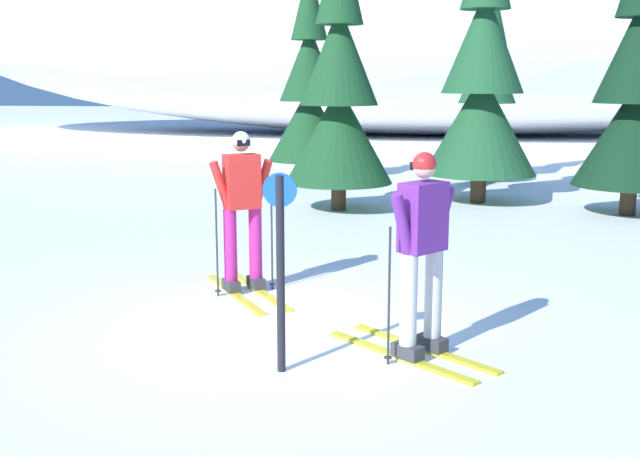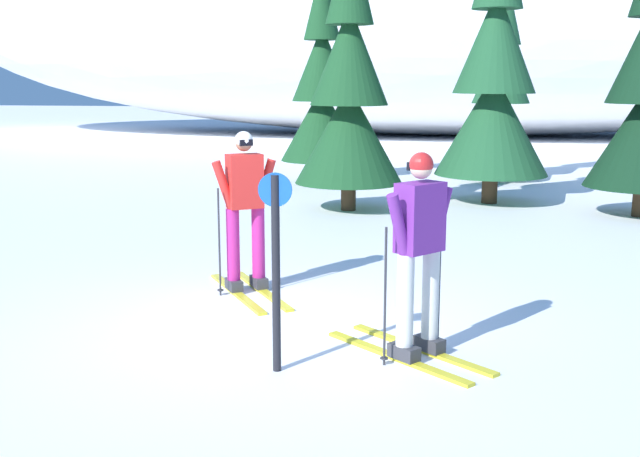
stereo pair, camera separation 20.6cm
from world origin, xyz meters
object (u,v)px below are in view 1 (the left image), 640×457
pine_tree_center_right (487,95)px  pine_tree_far_left (309,92)px  pine_tree_right (637,91)px  skier_purple_jacket (421,251)px  skier_red_jacket (243,210)px  pine_tree_center_left (482,81)px  pine_tree_left (339,93)px  trail_marker_post (280,262)px

pine_tree_center_right → pine_tree_far_left: bearing=-167.9°
pine_tree_right → skier_purple_jacket: bearing=-115.2°
skier_red_jacket → pine_tree_right: (5.69, 5.94, 1.26)m
pine_tree_center_left → skier_purple_jacket: bearing=-96.9°
pine_tree_left → pine_tree_center_right: 5.76m
pine_tree_left → pine_tree_center_left: 2.95m
skier_red_jacket → pine_tree_left: pine_tree_left is taller
pine_tree_right → pine_tree_left: bearing=-178.1°
pine_tree_far_left → pine_tree_right: 7.45m
skier_red_jacket → pine_tree_right: bearing=46.2°
skier_red_jacket → trail_marker_post: skier_red_jacket is taller
pine_tree_far_left → pine_tree_center_left: (3.80, -2.73, 0.26)m
skier_red_jacket → pine_tree_left: size_ratio=0.36×
pine_tree_right → trail_marker_post: pine_tree_right is taller
pine_tree_center_right → trail_marker_post: size_ratio=2.92×
pine_tree_far_left → trail_marker_post: size_ratio=3.01×
pine_tree_far_left → pine_tree_left: size_ratio=0.98×
trail_marker_post → pine_tree_center_left: bearing=76.7°
skier_purple_jacket → pine_tree_far_left: pine_tree_far_left is taller
pine_tree_far_left → pine_tree_right: (6.39, -3.83, 0.10)m
pine_tree_center_left → trail_marker_post: (-2.22, -9.41, -1.44)m
pine_tree_far_left → trail_marker_post: pine_tree_far_left is taller
skier_purple_jacket → skier_red_jacket: (-2.03, 1.87, 0.01)m
skier_red_jacket → pine_tree_center_right: size_ratio=0.38×
pine_tree_far_left → trail_marker_post: bearing=-82.6°
skier_purple_jacket → trail_marker_post: size_ratio=1.08×
skier_purple_jacket → pine_tree_center_right: (1.45, 12.53, 1.10)m
pine_tree_center_left → pine_tree_right: 2.82m
skier_red_jacket → pine_tree_right: 8.33m
pine_tree_left → pine_tree_right: size_ratio=0.97×
pine_tree_far_left → trail_marker_post: (1.58, -12.14, -1.17)m
pine_tree_right → trail_marker_post: (-4.81, -8.31, -1.27)m
pine_tree_center_left → trail_marker_post: bearing=-103.3°
trail_marker_post → skier_red_jacket: bearing=110.4°
pine_tree_right → trail_marker_post: 9.69m
pine_tree_center_left → pine_tree_right: size_ratio=1.07×
skier_purple_jacket → trail_marker_post: (-1.14, -0.50, -0.01)m
skier_purple_jacket → pine_tree_center_left: 9.09m
pine_tree_center_left → pine_tree_right: (2.59, -1.10, -0.16)m
skier_purple_jacket → pine_tree_left: bearing=101.6°
pine_tree_center_right → pine_tree_right: pine_tree_right is taller
skier_purple_jacket → pine_tree_center_right: bearing=83.4°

